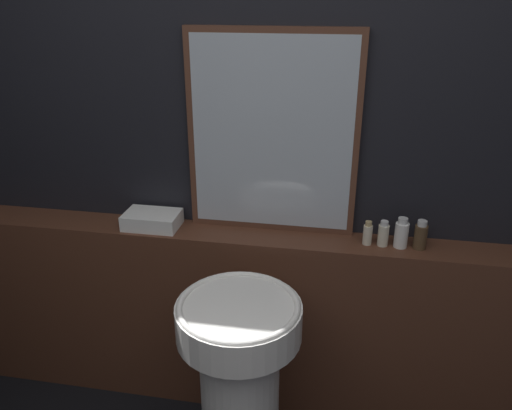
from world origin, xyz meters
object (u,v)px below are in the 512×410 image
object	(u,v)px
lotion_bottle	(401,234)
pedestal_sink	(240,382)
towel_stack	(152,220)
conditioner_bottle	(383,234)
mirror	(272,135)
body_wash_bottle	(421,236)
shampoo_bottle	(368,234)

from	to	relation	value
lotion_bottle	pedestal_sink	bearing A→B (deg)	-142.45
towel_stack	pedestal_sink	bearing A→B (deg)	-42.71
pedestal_sink	towel_stack	world-z (taller)	towel_stack
towel_stack	conditioner_bottle	world-z (taller)	conditioner_bottle
mirror	pedestal_sink	bearing A→B (deg)	-93.79
mirror	lotion_bottle	bearing A→B (deg)	-8.19
conditioner_bottle	body_wash_bottle	bearing A→B (deg)	0.00
shampoo_bottle	lotion_bottle	xyz separation A→B (m)	(0.13, 0.00, 0.01)
pedestal_sink	conditioner_bottle	world-z (taller)	conditioner_bottle
towel_stack	conditioner_bottle	bearing A→B (deg)	0.00
pedestal_sink	lotion_bottle	bearing A→B (deg)	37.55
towel_stack	conditioner_bottle	distance (m)	0.97
mirror	conditioner_bottle	xyz separation A→B (m)	(0.46, -0.08, -0.36)
mirror	body_wash_bottle	size ratio (longest dim) A/B	6.84
pedestal_sink	towel_stack	bearing A→B (deg)	137.29
mirror	body_wash_bottle	xyz separation A→B (m)	(0.61, -0.08, -0.36)
mirror	towel_stack	size ratio (longest dim) A/B	3.50
mirror	lotion_bottle	world-z (taller)	mirror
towel_stack	shampoo_bottle	world-z (taller)	shampoo_bottle
pedestal_sink	towel_stack	distance (m)	0.77
conditioner_bottle	lotion_bottle	distance (m)	0.07
pedestal_sink	mirror	xyz separation A→B (m)	(0.03, 0.51, 0.80)
mirror	conditioner_bottle	distance (m)	0.59
pedestal_sink	conditioner_bottle	xyz separation A→B (m)	(0.50, 0.44, 0.44)
conditioner_bottle	lotion_bottle	size ratio (longest dim) A/B	0.85
conditioner_bottle	lotion_bottle	bearing A→B (deg)	0.00
towel_stack	mirror	bearing A→B (deg)	8.63
shampoo_bottle	conditioner_bottle	size ratio (longest dim) A/B	0.94
shampoo_bottle	body_wash_bottle	size ratio (longest dim) A/B	0.83
towel_stack	body_wash_bottle	distance (m)	1.11
body_wash_bottle	conditioner_bottle	bearing A→B (deg)	180.00
lotion_bottle	towel_stack	bearing A→B (deg)	180.00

